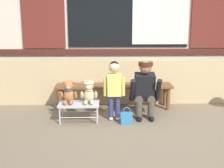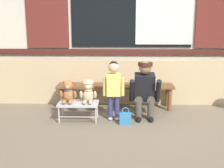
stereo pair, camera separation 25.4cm
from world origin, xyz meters
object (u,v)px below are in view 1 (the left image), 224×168
Objects in this scene: teddy_bear_with_hat at (89,92)px; child_standing at (114,84)px; handbag_on_ground at (127,118)px; small_display_bench at (79,105)px; wooden_bench_long at (114,88)px; adult_crouching at (145,89)px; teddy_bear_plain at (69,93)px.

teddy_bear_with_hat is 0.38× the size of child_standing.
handbag_on_ground is at bearing -15.06° from teddy_bear_with_hat.
small_display_bench is 1.76× the size of teddy_bear_with_hat.
teddy_bear_with_hat is at bearing -121.13° from wooden_bench_long.
adult_crouching is at bearing 8.08° from small_display_bench.
child_standing is at bearing 5.51° from small_display_bench.
teddy_bear_with_hat is at bearing 164.94° from handbag_on_ground.
wooden_bench_long is 2.21× the size of adult_crouching.
teddy_bear_plain reaches higher than handbag_on_ground.
teddy_bear_with_hat is at bearing -170.66° from adult_crouching.
child_standing is 3.52× the size of handbag_on_ground.
handbag_on_ground is (0.91, -0.16, -0.37)m from teddy_bear_plain.
wooden_bench_long is 0.91m from small_display_bench.
wooden_bench_long is 0.68m from child_standing.
child_standing is 0.53m from adult_crouching.
child_standing is at bearing 131.44° from handbag_on_ground.
adult_crouching is (0.50, -0.54, 0.11)m from wooden_bench_long.
adult_crouching reaches higher than small_display_bench.
child_standing is 1.01× the size of adult_crouching.
small_display_bench reaches higher than handbag_on_ground.
teddy_bear_plain is at bearing -136.77° from wooden_bench_long.
small_display_bench is at bearing -129.75° from wooden_bench_long.
adult_crouching is 0.59m from handbag_on_ground.
adult_crouching is (0.91, 0.15, 0.01)m from teddy_bear_with_hat.
adult_crouching is at bearing 6.98° from teddy_bear_plain.
wooden_bench_long is at bearing 43.23° from teddy_bear_plain.
teddy_bear_with_hat is (-0.42, -0.69, 0.10)m from wooden_bench_long.
child_standing reaches higher than wooden_bench_long.
adult_crouching is at bearing -47.70° from wooden_bench_long.
child_standing reaches higher than small_display_bench.
small_display_bench is at bearing -174.49° from child_standing.
small_display_bench is 0.65m from child_standing.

